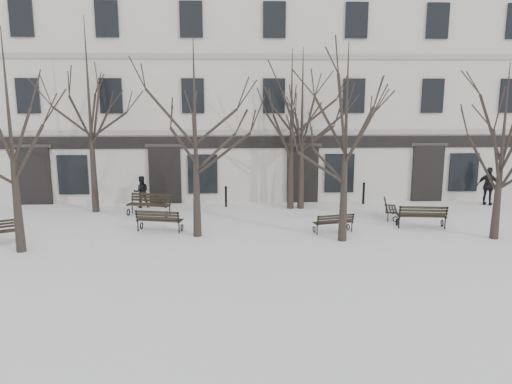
{
  "coord_description": "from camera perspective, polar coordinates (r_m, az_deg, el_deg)",
  "views": [
    {
      "loc": [
        0.09,
        -17.16,
        5.47
      ],
      "look_at": [
        0.91,
        3.0,
        1.51
      ],
      "focal_mm": 35.0,
      "sensor_mm": 36.0,
      "label": 1
    }
  ],
  "objects": [
    {
      "name": "ground",
      "position": [
        18.01,
        -2.53,
        -6.6
      ],
      "size": [
        100.0,
        100.0,
        0.0
      ],
      "primitive_type": "plane",
      "color": "silver",
      "rests_on": "ground"
    },
    {
      "name": "bench_2",
      "position": [
        21.81,
        18.4,
        -2.55
      ],
      "size": [
        2.04,
        0.93,
        0.99
      ],
      "rotation": [
        0.0,
        0.0,
        3.03
      ],
      "color": "black",
      "rests_on": "ground"
    },
    {
      "name": "tree_3",
      "position": [
        20.76,
        26.47,
        6.26
      ],
      "size": [
        4.63,
        4.63,
        6.62
      ],
      "color": "black",
      "rests_on": "ground"
    },
    {
      "name": "tree_0",
      "position": [
        18.88,
        -26.42,
        7.89
      ],
      "size": [
        5.37,
        5.37,
        7.67
      ],
      "color": "black",
      "rests_on": "ground"
    },
    {
      "name": "tree_5",
      "position": [
        23.83,
        4.08,
        9.24
      ],
      "size": [
        5.28,
        5.28,
        7.54
      ],
      "color": "black",
      "rests_on": "ground"
    },
    {
      "name": "bench_3",
      "position": [
        23.39,
        -12.09,
        -1.33
      ],
      "size": [
        2.07,
        1.19,
        0.99
      ],
      "rotation": [
        0.0,
        0.0,
        -0.26
      ],
      "color": "black",
      "rests_on": "ground"
    },
    {
      "name": "tree_6",
      "position": [
        23.89,
        5.31,
        9.35
      ],
      "size": [
        5.33,
        5.33,
        7.62
      ],
      "color": "black",
      "rests_on": "ground"
    },
    {
      "name": "tree_2",
      "position": [
        18.61,
        10.28,
        8.13
      ],
      "size": [
        5.11,
        5.11,
        7.3
      ],
      "color": "black",
      "rests_on": "ground"
    },
    {
      "name": "pedestrian_b",
      "position": [
        25.21,
        -12.9,
        -1.72
      ],
      "size": [
        0.9,
        0.78,
        1.56
      ],
      "primitive_type": "imported",
      "rotation": [
        0.0,
        0.0,
        3.43
      ],
      "color": "black",
      "rests_on": "ground"
    },
    {
      "name": "bollard_a",
      "position": [
        24.63,
        -3.46,
        -0.42
      ],
      "size": [
        0.13,
        0.13,
        1.05
      ],
      "color": "black",
      "rests_on": "ground"
    },
    {
      "name": "building",
      "position": [
        30.12,
        -2.55,
        11.17
      ],
      "size": [
        40.4,
        10.2,
        11.4
      ],
      "color": "beige",
      "rests_on": "ground"
    },
    {
      "name": "tree_4",
      "position": [
        24.28,
        -18.6,
        10.76
      ],
      "size": [
        6.23,
        6.23,
        8.9
      ],
      "color": "black",
      "rests_on": "ground"
    },
    {
      "name": "bench_4",
      "position": [
        20.29,
        8.88,
        -3.41
      ],
      "size": [
        1.67,
        0.91,
        0.8
      ],
      "rotation": [
        0.0,
        0.0,
        3.37
      ],
      "color": "black",
      "rests_on": "ground"
    },
    {
      "name": "pedestrian_c",
      "position": [
        27.67,
        24.9,
        -1.36
      ],
      "size": [
        1.15,
        1.1,
        1.92
      ],
      "primitive_type": "imported",
      "rotation": [
        0.0,
        0.0,
        2.41
      ],
      "color": "black",
      "rests_on": "ground"
    },
    {
      "name": "tree_1",
      "position": [
        19.05,
        -7.01,
        8.78
      ],
      "size": [
        5.29,
        5.29,
        7.56
      ],
      "color": "black",
      "rests_on": "ground"
    },
    {
      "name": "bollard_b",
      "position": [
        25.82,
        12.2,
        -0.04
      ],
      "size": [
        0.14,
        0.14,
        1.11
      ],
      "color": "black",
      "rests_on": "ground"
    },
    {
      "name": "bench_5",
      "position": [
        23.25,
        15.02,
        -1.78
      ],
      "size": [
        0.95,
        1.7,
        0.82
      ],
      "rotation": [
        0.0,
        0.0,
        1.33
      ],
      "color": "black",
      "rests_on": "ground"
    },
    {
      "name": "bench_1",
      "position": [
        20.54,
        -11.01,
        -3.11
      ],
      "size": [
        1.92,
        1.02,
        0.92
      ],
      "rotation": [
        0.0,
        0.0,
        2.93
      ],
      "color": "black",
      "rests_on": "ground"
    }
  ]
}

